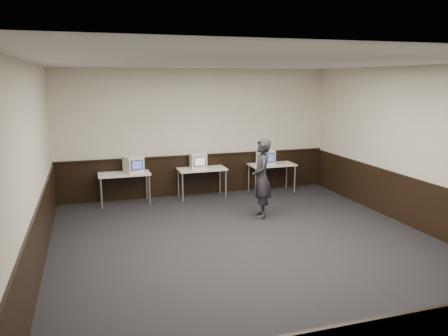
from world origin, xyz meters
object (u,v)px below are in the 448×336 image
object	(u,v)px
desk_left	(124,176)
desk_center	(202,171)
desk_right	(272,167)
emac_right	(266,157)
person	(262,179)
emac_left	(133,165)
emac_center	(198,161)

from	to	relation	value
desk_left	desk_center	world-z (taller)	same
desk_left	desk_center	size ratio (longest dim) A/B	1.00
desk_right	desk_center	bearing A→B (deg)	180.00
emac_right	desk_left	bearing A→B (deg)	175.36
desk_left	person	xyz separation A→B (m)	(2.71, -1.92, 0.17)
emac_left	person	world-z (taller)	person
desk_left	desk_center	distance (m)	1.90
desk_left	emac_left	world-z (taller)	emac_left
emac_center	emac_right	world-z (taller)	emac_right
emac_center	person	bearing A→B (deg)	-61.81
emac_center	desk_center	bearing A→B (deg)	-1.53
emac_center	desk_left	bearing A→B (deg)	-176.67
emac_center	emac_right	size ratio (longest dim) A/B	0.98
desk_right	person	distance (m)	2.22
emac_center	emac_right	distance (m)	1.80
person	emac_left	bearing A→B (deg)	-111.40
desk_left	desk_right	bearing A→B (deg)	0.00
desk_left	person	distance (m)	3.33
desk_right	emac_center	size ratio (longest dim) A/B	2.79
emac_right	desk_right	bearing A→B (deg)	5.12
desk_right	emac_center	xyz separation A→B (m)	(-1.99, 0.01, 0.26)
emac_left	emac_center	bearing A→B (deg)	-17.88
desk_left	emac_left	size ratio (longest dim) A/B	2.35
desk_right	desk_left	bearing A→B (deg)	180.00
desk_left	desk_right	size ratio (longest dim) A/B	1.00
desk_center	emac_right	world-z (taller)	emac_right
desk_center	desk_right	size ratio (longest dim) A/B	1.00
desk_left	emac_center	distance (m)	1.83
desk_left	emac_center	world-z (taller)	emac_center
desk_center	emac_center	world-z (taller)	emac_center
desk_right	person	world-z (taller)	person
emac_left	emac_center	xyz separation A→B (m)	(1.59, 0.01, -0.00)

